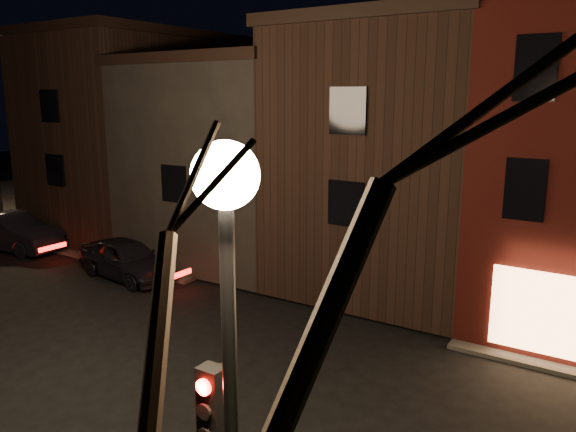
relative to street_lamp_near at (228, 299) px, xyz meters
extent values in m
plane|color=black|center=(-6.20, 6.00, -5.18)|extent=(120.00, 120.00, 0.00)
cube|color=#2D2B28|center=(-26.20, 26.00, -5.12)|extent=(30.00, 30.00, 0.12)
cube|color=#FFB572|center=(1.80, 11.45, -3.76)|extent=(4.00, 0.12, 2.20)
cube|color=black|center=(-4.70, 16.50, -0.56)|extent=(7.00, 10.00, 9.00)
cube|color=black|center=(-4.70, 16.50, 4.14)|extent=(7.30, 10.30, 0.40)
cube|color=black|center=(-11.95, 16.50, -1.06)|extent=(7.50, 10.00, 8.00)
cube|color=black|center=(-11.95, 16.50, 3.14)|extent=(7.80, 10.30, 0.40)
cube|color=black|center=(-19.20, 16.50, -0.31)|extent=(7.00, 10.00, 9.50)
cube|color=black|center=(-19.20, 16.50, 4.64)|extent=(7.30, 10.30, 0.40)
sphere|color=#FFD18C|center=(0.00, 0.00, 1.12)|extent=(0.60, 0.60, 0.60)
cube|color=black|center=(-0.60, 0.42, -1.46)|extent=(0.28, 0.22, 0.90)
cylinder|color=#FF0C07|center=(-0.60, 0.30, -1.18)|extent=(0.18, 0.06, 0.18)
cylinder|color=black|center=(-0.60, 0.30, -1.46)|extent=(0.18, 0.06, 0.18)
imported|color=black|center=(-13.62, 10.40, -4.40)|extent=(4.76, 2.40, 1.55)
imported|color=black|center=(-21.08, 10.25, -4.33)|extent=(5.36, 2.46, 1.70)
camera|label=1|loc=(3.04, -3.68, 1.79)|focal=35.00mm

